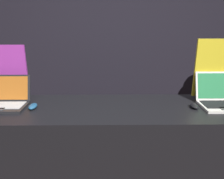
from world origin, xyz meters
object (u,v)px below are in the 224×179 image
Objects in this scene: mouse_front at (33,106)px; promo_stand_front at (11,74)px; promo_stand_back at (213,71)px; laptop_front at (4,99)px; laptop_back at (219,98)px; mouse_back at (194,106)px.

promo_stand_front is at bearing 136.35° from mouse_front.
promo_stand_back is (1.77, -0.01, 0.02)m from promo_stand_front.
laptop_front is at bearing -174.34° from promo_stand_back.
promo_stand_front is at bearing 179.78° from promo_stand_back.
laptop_back is at bearing 0.12° from laptop_front.
laptop_front is 0.26m from mouse_front.
mouse_front is 1.15× the size of mouse_back.
laptop_front is 1.55m from mouse_back.
promo_stand_back is at bearing 46.95° from mouse_back.
promo_stand_back is (-0.00, 0.17, 0.19)m from laptop_back.
laptop_back reaches higher than mouse_front.
promo_stand_front reaches higher than laptop_back.
promo_stand_back is at bearing 90.00° from laptop_back.
laptop_front is 0.80× the size of promo_stand_front.
mouse_back is at bearing -9.08° from promo_stand_front.
mouse_front is 0.24× the size of promo_stand_front.
mouse_back is 0.40m from promo_stand_back.
mouse_back is 0.19× the size of promo_stand_back.
promo_stand_front is at bearing 170.92° from mouse_back.
mouse_front reaches higher than mouse_back.
mouse_back is (-0.22, -0.07, -0.04)m from laptop_back.
promo_stand_front is (0.00, 0.18, 0.17)m from laptop_front.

